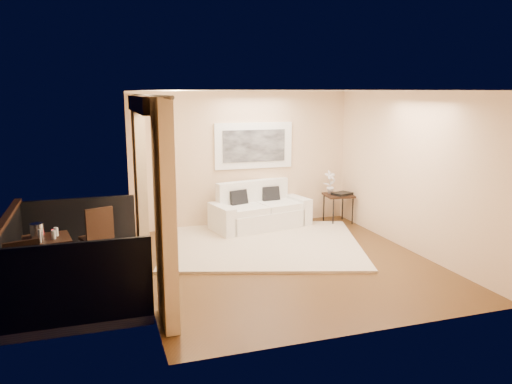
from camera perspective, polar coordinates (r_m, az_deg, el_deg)
name	(u,v)px	position (r m, az deg, el deg)	size (l,w,h in m)	color
floor	(287,262)	(8.09, 3.54, -8.03)	(5.00, 5.00, 0.00)	brown
room_shell	(145,104)	(7.12, -12.60, 9.80)	(5.00, 6.40, 5.00)	white
balcony	(66,275)	(7.53, -20.85, -8.83)	(1.81, 2.60, 1.17)	#605B56
curtains	(150,188)	(7.25, -12.05, 0.41)	(0.16, 4.80, 2.64)	tan
artwork	(254,146)	(10.09, -0.25, 5.32)	(1.62, 0.07, 0.92)	white
rug	(263,243)	(8.96, 0.82, -5.90)	(3.38, 2.94, 0.04)	beige
sofa	(259,212)	(9.95, 0.33, -2.32)	(2.07, 1.21, 0.93)	white
side_table	(338,197)	(10.48, 9.40, -0.57)	(0.61, 0.61, 0.60)	black
tray	(342,194)	(10.42, 9.83, -0.19)	(0.38, 0.28, 0.05)	black
orchid	(330,182)	(10.46, 8.47, 1.11)	(0.26, 0.17, 0.49)	white
bistro_table	(47,244)	(7.47, -22.78, -5.48)	(0.69, 0.69, 0.71)	black
balcony_chair_far	(98,233)	(8.03, -17.60, -4.48)	(0.54, 0.54, 0.98)	black
balcony_chair_near	(25,275)	(6.60, -24.88, -8.60)	(0.51, 0.52, 0.95)	black
ice_bucket	(37,231)	(7.49, -23.74, -4.05)	(0.18, 0.18, 0.20)	silver
candle	(53,232)	(7.59, -22.15, -4.26)	(0.06, 0.06, 0.07)	red
vase	(40,236)	(7.23, -23.47, -4.66)	(0.04, 0.04, 0.18)	silver
glass_a	(54,235)	(7.35, -22.14, -4.54)	(0.06, 0.06, 0.12)	silver
glass_b	(56,232)	(7.49, -21.88, -4.24)	(0.06, 0.06, 0.12)	white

